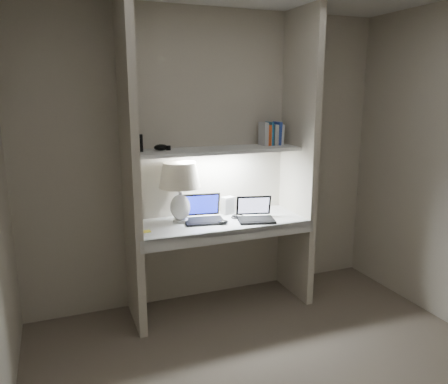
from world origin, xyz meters
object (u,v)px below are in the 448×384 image
table_lamp (180,182)px  laptop_netbook (255,215)px  laptop_main (203,215)px  speaker (228,205)px  book_row (271,134)px

table_lamp → laptop_netbook: (0.60, -0.17, -0.29)m
table_lamp → laptop_main: 0.34m
laptop_netbook → speaker: 0.30m
book_row → speaker: bearing=176.4°
table_lamp → laptop_main: (0.19, -0.03, -0.29)m
laptop_netbook → book_row: bearing=57.1°
table_lamp → book_row: (0.86, 0.06, 0.35)m
table_lamp → laptop_netbook: bearing=-15.6°
speaker → laptop_main: bearing=-170.7°
table_lamp → speaker: size_ratio=3.28×
laptop_main → book_row: book_row is taller
laptop_main → book_row: size_ratio=1.76×
table_lamp → speaker: table_lamp is taller
table_lamp → book_row: book_row is taller
laptop_main → speaker: (0.27, 0.12, 0.03)m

